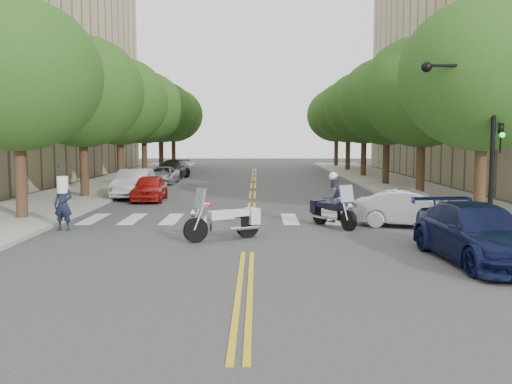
{
  "coord_description": "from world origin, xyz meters",
  "views": [
    {
      "loc": [
        0.27,
        -15.76,
        3.24
      ],
      "look_at": [
        0.22,
        4.22,
        1.3
      ],
      "focal_mm": 40.0,
      "sensor_mm": 36.0,
      "label": 1
    }
  ],
  "objects_px": {
    "motorcycle_parked": "(229,221)",
    "sedan_blue": "(478,233)",
    "motorcycle_police": "(332,203)",
    "officer_standing": "(63,205)",
    "convertible": "(413,209)"
  },
  "relations": [
    {
      "from": "motorcycle_police",
      "to": "motorcycle_parked",
      "type": "height_order",
      "value": "motorcycle_police"
    },
    {
      "from": "convertible",
      "to": "sedan_blue",
      "type": "height_order",
      "value": "sedan_blue"
    },
    {
      "from": "motorcycle_parked",
      "to": "motorcycle_police",
      "type": "bearing_deg",
      "value": -85.97
    },
    {
      "from": "motorcycle_police",
      "to": "motorcycle_parked",
      "type": "xyz_separation_m",
      "value": [
        -3.59,
        -2.46,
        -0.3
      ]
    },
    {
      "from": "officer_standing",
      "to": "convertible",
      "type": "distance_m",
      "value": 12.31
    },
    {
      "from": "motorcycle_parked",
      "to": "officer_standing",
      "type": "distance_m",
      "value": 6.04
    },
    {
      "from": "motorcycle_parked",
      "to": "sedan_blue",
      "type": "relative_size",
      "value": 0.46
    },
    {
      "from": "motorcycle_parked",
      "to": "officer_standing",
      "type": "bearing_deg",
      "value": 43.66
    },
    {
      "from": "motorcycle_police",
      "to": "motorcycle_parked",
      "type": "bearing_deg",
      "value": 5.63
    },
    {
      "from": "motorcycle_police",
      "to": "sedan_blue",
      "type": "height_order",
      "value": "motorcycle_police"
    },
    {
      "from": "officer_standing",
      "to": "sedan_blue",
      "type": "height_order",
      "value": "officer_standing"
    },
    {
      "from": "motorcycle_police",
      "to": "sedan_blue",
      "type": "relative_size",
      "value": 0.44
    },
    {
      "from": "officer_standing",
      "to": "sedan_blue",
      "type": "bearing_deg",
      "value": -11.39
    },
    {
      "from": "officer_standing",
      "to": "convertible",
      "type": "bearing_deg",
      "value": 13.71
    },
    {
      "from": "motorcycle_police",
      "to": "officer_standing",
      "type": "relative_size",
      "value": 1.24
    }
  ]
}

